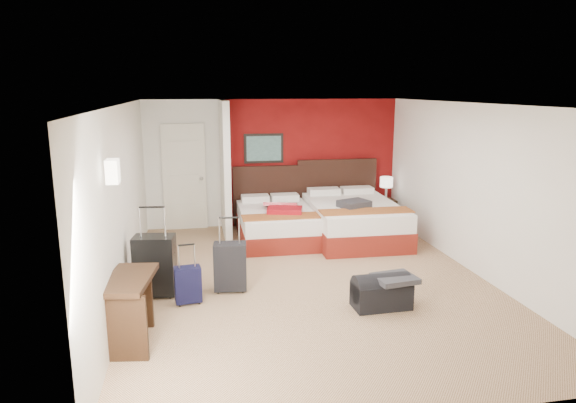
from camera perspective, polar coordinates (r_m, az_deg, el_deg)
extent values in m
plane|color=tan|center=(7.51, 2.40, -8.73)|extent=(6.50, 6.50, 0.00)
cube|color=white|center=(10.30, -1.62, 4.30)|extent=(5.00, 0.04, 2.50)
cube|color=white|center=(7.03, -17.78, -0.16)|extent=(0.04, 6.50, 2.50)
cube|color=black|center=(10.17, -2.70, 5.89)|extent=(0.78, 0.03, 0.58)
cube|color=white|center=(5.43, -18.83, 3.18)|extent=(0.12, 0.20, 0.24)
cube|color=maroon|center=(10.42, 2.48, 4.39)|extent=(3.50, 0.04, 2.50)
cube|color=silver|center=(9.56, -6.96, 3.57)|extent=(0.12, 1.20, 2.50)
cube|color=silver|center=(10.16, -11.37, 2.66)|extent=(0.82, 0.06, 2.05)
cube|color=white|center=(9.36, -1.30, -2.58)|extent=(1.34, 1.90, 0.57)
cube|color=white|center=(9.51, 7.27, -2.14)|extent=(1.60, 2.24, 0.66)
cube|color=#A30E18|center=(9.20, -0.59, -0.70)|extent=(0.79, 0.95, 0.10)
cube|color=#36363B|center=(9.11, 7.32, -0.26)|extent=(0.60, 0.55, 0.12)
cube|color=black|center=(10.63, 10.71, -1.12)|extent=(0.36, 0.36, 0.51)
cylinder|color=white|center=(10.53, 10.81, 1.44)|extent=(0.33, 0.33, 0.46)
cube|color=black|center=(7.08, -14.48, -7.04)|extent=(0.57, 0.40, 0.79)
cube|color=black|center=(7.08, -6.40, -7.35)|extent=(0.46, 0.32, 0.64)
cube|color=black|center=(6.80, -10.99, -9.21)|extent=(0.35, 0.24, 0.46)
cube|color=black|center=(6.69, 10.29, -10.02)|extent=(0.72, 0.40, 0.36)
cube|color=#36363B|center=(6.62, 11.74, -8.33)|extent=(0.56, 0.49, 0.07)
cube|color=black|center=(5.90, -17.00, -11.43)|extent=(0.58, 0.97, 0.76)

